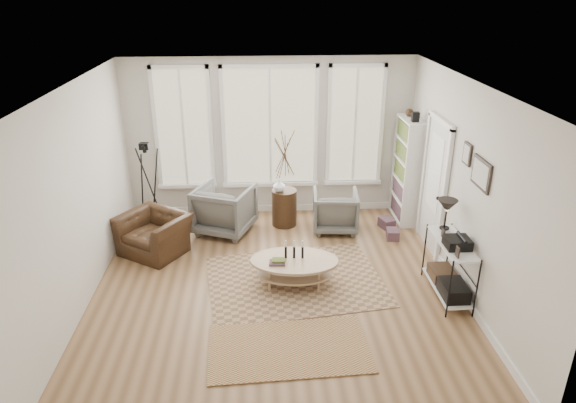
{
  "coord_description": "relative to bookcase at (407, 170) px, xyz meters",
  "views": [
    {
      "loc": [
        -0.21,
        -6.3,
        4.08
      ],
      "look_at": [
        0.2,
        0.6,
        1.1
      ],
      "focal_mm": 32.0,
      "sensor_mm": 36.0,
      "label": 1
    }
  ],
  "objects": [
    {
      "name": "wall_art",
      "position": [
        0.14,
        -2.49,
        0.92
      ],
      "size": [
        0.04,
        0.88,
        0.44
      ],
      "color": "black",
      "rests_on": "ground"
    },
    {
      "name": "book_stack_near",
      "position": [
        -0.39,
        -0.36,
        -0.87
      ],
      "size": [
        0.29,
        0.33,
        0.17
      ],
      "primitive_type": "cube",
      "rotation": [
        0.0,
        0.0,
        0.36
      ],
      "color": "brown",
      "rests_on": "ground"
    },
    {
      "name": "door",
      "position": [
        0.13,
        -1.08,
        0.17
      ],
      "size": [
        0.09,
        1.06,
        2.22
      ],
      "color": "silver",
      "rests_on": "ground"
    },
    {
      "name": "vase",
      "position": [
        -2.3,
        -0.16,
        -0.18
      ],
      "size": [
        0.27,
        0.27,
        0.22
      ],
      "primitive_type": "imported",
      "rotation": [
        0.0,
        0.0,
        0.38
      ],
      "color": "silver",
      "rests_on": "side_table"
    },
    {
      "name": "room",
      "position": [
        -2.42,
        -2.2,
        0.47
      ],
      "size": [
        5.5,
        5.54,
        2.9
      ],
      "color": "#906A46",
      "rests_on": "ground"
    },
    {
      "name": "rug_main",
      "position": [
        -2.15,
        -2.05,
        -0.95
      ],
      "size": [
        2.75,
        2.21,
        0.01
      ],
      "primitive_type": "cube",
      "rotation": [
        0.0,
        0.0,
        0.14
      ],
      "color": "brown",
      "rests_on": "ground"
    },
    {
      "name": "side_table",
      "position": [
        -2.21,
        -0.11,
        -0.05
      ],
      "size": [
        0.45,
        0.45,
        1.87
      ],
      "color": "#382313",
      "rests_on": "ground"
    },
    {
      "name": "bookcase",
      "position": [
        0.0,
        0.0,
        0.0
      ],
      "size": [
        0.31,
        0.85,
        2.06
      ],
      "color": "white",
      "rests_on": "ground"
    },
    {
      "name": "tripod_camera",
      "position": [
        -4.57,
        -0.11,
        -0.23
      ],
      "size": [
        0.56,
        0.56,
        1.58
      ],
      "color": "black",
      "rests_on": "ground"
    },
    {
      "name": "coffee_table",
      "position": [
        -2.18,
        -2.12,
        -0.64
      ],
      "size": [
        1.33,
        0.91,
        0.58
      ],
      "color": "tan",
      "rests_on": "ground"
    },
    {
      "name": "accent_chair",
      "position": [
        -4.37,
        -1.01,
        -0.63
      ],
      "size": [
        1.31,
        1.27,
        0.65
      ],
      "primitive_type": "imported",
      "rotation": [
        0.0,
        0.0,
        -0.58
      ],
      "color": "#382313",
      "rests_on": "ground"
    },
    {
      "name": "book_stack_far",
      "position": [
        -0.39,
        -0.79,
        -0.87
      ],
      "size": [
        0.24,
        0.29,
        0.17
      ],
      "primitive_type": "cube",
      "rotation": [
        0.0,
        0.0,
        -0.14
      ],
      "color": "brown",
      "rests_on": "ground"
    },
    {
      "name": "bay_window",
      "position": [
        -2.44,
        0.49,
        0.65
      ],
      "size": [
        4.14,
        0.12,
        2.24
      ],
      "color": "tan",
      "rests_on": "ground"
    },
    {
      "name": "armchair_left",
      "position": [
        -3.27,
        -0.32,
        -0.53
      ],
      "size": [
        1.19,
        1.2,
        0.85
      ],
      "primitive_type": "imported",
      "rotation": [
        0.0,
        0.0,
        2.76
      ],
      "color": "slate",
      "rests_on": "ground"
    },
    {
      "name": "rug_runner",
      "position": [
        -2.34,
        -3.57,
        -0.94
      ],
      "size": [
        1.98,
        1.16,
        0.01
      ],
      "primitive_type": "cube",
      "rotation": [
        0.0,
        0.0,
        0.05
      ],
      "color": "brown",
      "rests_on": "ground"
    },
    {
      "name": "armchair_right",
      "position": [
        -1.33,
        -0.37,
        -0.6
      ],
      "size": [
        0.83,
        0.85,
        0.72
      ],
      "primitive_type": "imported",
      "rotation": [
        0.0,
        0.0,
        3.05
      ],
      "color": "slate",
      "rests_on": "ground"
    },
    {
      "name": "low_shelf",
      "position": [
        -0.06,
        -2.52,
        -0.44
      ],
      "size": [
        0.38,
        1.08,
        1.3
      ],
      "color": "white",
      "rests_on": "ground"
    }
  ]
}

